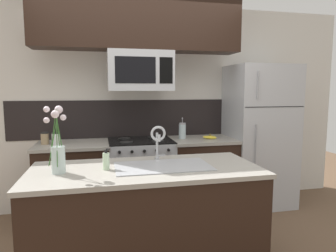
% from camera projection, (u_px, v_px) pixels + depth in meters
% --- Properties ---
extents(ground_plane, '(10.00, 10.00, 0.00)m').
position_uv_depth(ground_plane, '(154.00, 251.00, 2.84)').
color(ground_plane, brown).
extents(rear_partition, '(5.20, 0.10, 2.60)m').
position_uv_depth(rear_partition, '(159.00, 106.00, 3.99)').
color(rear_partition, silver).
rests_on(rear_partition, ground).
extents(splash_band, '(3.16, 0.01, 0.48)m').
position_uv_depth(splash_band, '(137.00, 119.00, 3.89)').
color(splash_band, black).
rests_on(splash_band, rear_partition).
extents(back_counter_left, '(0.83, 0.65, 0.91)m').
position_uv_depth(back_counter_left, '(74.00, 182.00, 3.49)').
color(back_counter_left, black).
rests_on(back_counter_left, ground).
extents(back_counter_right, '(0.82, 0.65, 0.91)m').
position_uv_depth(back_counter_right, '(201.00, 174.00, 3.83)').
color(back_counter_right, black).
rests_on(back_counter_right, ground).
extents(stove_range, '(0.76, 0.64, 0.93)m').
position_uv_depth(stove_range, '(141.00, 177.00, 3.66)').
color(stove_range, '#B7BABF').
rests_on(stove_range, ground).
extents(microwave, '(0.74, 0.40, 0.45)m').
position_uv_depth(microwave, '(140.00, 71.00, 3.48)').
color(microwave, '#B7BABF').
extents(upper_cabinet_band, '(2.35, 0.34, 0.60)m').
position_uv_depth(upper_cabinet_band, '(139.00, 24.00, 3.39)').
color(upper_cabinet_band, black).
extents(refrigerator, '(0.81, 0.74, 1.83)m').
position_uv_depth(refrigerator, '(258.00, 136.00, 3.96)').
color(refrigerator, '#B7BABF').
rests_on(refrigerator, ground).
extents(storage_jar_tall, '(0.09, 0.09, 0.14)m').
position_uv_depth(storage_jar_tall, '(45.00, 138.00, 3.37)').
color(storage_jar_tall, '#997F5B').
rests_on(storage_jar_tall, back_counter_left).
extents(storage_jar_medium, '(0.09, 0.09, 0.14)m').
position_uv_depth(storage_jar_medium, '(56.00, 138.00, 3.36)').
color(storage_jar_medium, silver).
rests_on(storage_jar_medium, back_counter_left).
extents(banana_bunch, '(0.19, 0.12, 0.07)m').
position_uv_depth(banana_bunch, '(210.00, 137.00, 3.73)').
color(banana_bunch, yellow).
rests_on(banana_bunch, back_counter_right).
extents(french_press, '(0.09, 0.09, 0.27)m').
position_uv_depth(french_press, '(182.00, 131.00, 3.77)').
color(french_press, silver).
rests_on(french_press, back_counter_right).
extents(island_counter, '(1.80, 0.80, 0.91)m').
position_uv_depth(island_counter, '(147.00, 222.00, 2.42)').
color(island_counter, black).
rests_on(island_counter, ground).
extents(kitchen_sink, '(0.76, 0.42, 0.16)m').
position_uv_depth(kitchen_sink, '(163.00, 175.00, 2.40)').
color(kitchen_sink, '#ADAFB5').
rests_on(kitchen_sink, island_counter).
extents(sink_faucet, '(0.14, 0.14, 0.31)m').
position_uv_depth(sink_faucet, '(158.00, 138.00, 2.58)').
color(sink_faucet, '#B7BABF').
rests_on(sink_faucet, island_counter).
extents(dish_soap_bottle, '(0.06, 0.05, 0.16)m').
position_uv_depth(dish_soap_bottle, '(106.00, 161.00, 2.30)').
color(dish_soap_bottle, beige).
rests_on(dish_soap_bottle, island_counter).
extents(flower_vase, '(0.15, 0.17, 0.50)m').
position_uv_depth(flower_vase, '(58.00, 152.00, 2.19)').
color(flower_vase, silver).
rests_on(flower_vase, island_counter).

